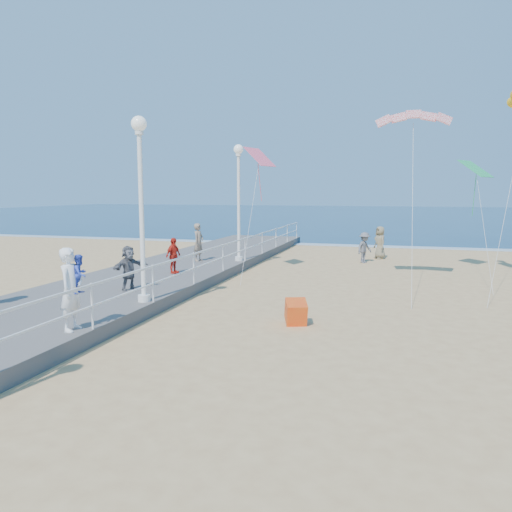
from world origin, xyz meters
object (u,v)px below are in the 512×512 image
(spectator_3, at_px, (173,256))
(box_kite, at_px, (296,314))
(lamp_post_far, at_px, (239,190))
(toddler_held, at_px, (80,274))
(spectator_6, at_px, (199,242))
(beach_walker_c, at_px, (380,243))
(beach_walker_a, at_px, (364,248))
(woman_holding_toddler, at_px, (71,289))
(spectator_5, at_px, (129,268))
(lamp_post_mid, at_px, (141,190))

(spectator_3, height_order, box_kite, spectator_3)
(lamp_post_far, bearing_deg, spectator_3, -108.17)
(toddler_held, bearing_deg, lamp_post_far, -6.07)
(spectator_6, distance_m, beach_walker_c, 10.07)
(beach_walker_c, distance_m, box_kite, 14.60)
(lamp_post_far, height_order, spectator_6, lamp_post_far)
(beach_walker_a, relative_size, box_kite, 2.60)
(woman_holding_toddler, bearing_deg, toddler_held, -51.33)
(spectator_5, bearing_deg, lamp_post_far, 11.93)
(lamp_post_mid, xyz_separation_m, beach_walker_a, (5.47, 12.75, -2.88))
(lamp_post_mid, distance_m, beach_walker_c, 16.08)
(spectator_5, relative_size, box_kite, 2.43)
(spectator_6, height_order, beach_walker_a, spectator_6)
(spectator_5, bearing_deg, lamp_post_mid, -115.47)
(lamp_post_far, relative_size, beach_walker_c, 3.04)
(spectator_6, relative_size, beach_walker_a, 1.12)
(woman_holding_toddler, bearing_deg, beach_walker_a, -25.57)
(lamp_post_mid, height_order, woman_holding_toddler, lamp_post_mid)
(toddler_held, bearing_deg, spectator_6, 2.67)
(lamp_post_far, relative_size, toddler_held, 5.79)
(lamp_post_mid, height_order, toddler_held, lamp_post_mid)
(toddler_held, bearing_deg, spectator_3, 3.79)
(spectator_3, distance_m, box_kite, 7.61)
(spectator_3, bearing_deg, toddler_held, -157.59)
(spectator_6, xyz_separation_m, beach_walker_c, (7.92, 6.21, -0.40))
(lamp_post_mid, relative_size, beach_walker_a, 3.41)
(woman_holding_toddler, relative_size, box_kite, 3.23)
(lamp_post_mid, relative_size, spectator_3, 3.77)
(woman_holding_toddler, bearing_deg, spectator_5, 8.52)
(lamp_post_far, height_order, spectator_5, lamp_post_far)
(toddler_held, bearing_deg, woman_holding_toddler, 128.67)
(spectator_3, bearing_deg, spectator_6, 18.77)
(beach_walker_a, height_order, beach_walker_c, beach_walker_c)
(toddler_held, distance_m, spectator_5, 4.74)
(spectator_5, xyz_separation_m, beach_walker_c, (7.49, 13.15, -0.25))
(spectator_5, xyz_separation_m, spectator_6, (-0.43, 6.95, 0.14))
(beach_walker_a, xyz_separation_m, box_kite, (-0.95, -12.65, -0.48))
(lamp_post_far, bearing_deg, spectator_6, -160.74)
(woman_holding_toddler, distance_m, spectator_6, 11.71)
(woman_holding_toddler, bearing_deg, beach_walker_c, -25.69)
(box_kite, bearing_deg, beach_walker_c, 63.70)
(spectator_6, bearing_deg, spectator_3, -166.46)
(toddler_held, xyz_separation_m, beach_walker_c, (6.11, 17.65, -0.83))
(toddler_held, relative_size, beach_walker_c, 0.52)
(spectator_3, xyz_separation_m, spectator_6, (-0.40, 3.52, 0.17))
(lamp_post_far, bearing_deg, lamp_post_mid, -90.00)
(spectator_6, height_order, beach_walker_c, spectator_6)
(lamp_post_far, distance_m, toddler_held, 12.22)
(lamp_post_mid, height_order, lamp_post_far, same)
(beach_walker_a, distance_m, beach_walker_c, 1.97)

